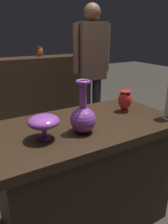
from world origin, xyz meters
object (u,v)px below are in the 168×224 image
at_px(vase_centerpiece, 83,117).
at_px(shelf_vase_right, 40,51).
at_px(vase_left_accent, 125,100).
at_px(visitor_near_right, 92,66).
at_px(vase_right_accent, 44,122).

xyz_separation_m(vase_centerpiece, shelf_vase_right, (0.59, 2.37, 0.18)).
relative_size(vase_left_accent, visitor_near_right, 0.09).
distance_m(vase_centerpiece, shelf_vase_right, 2.45).
xyz_separation_m(vase_centerpiece, vase_right_accent, (-0.22, 0.03, 0.01)).
height_order(vase_right_accent, shelf_vase_right, shelf_vase_right).
xyz_separation_m(vase_centerpiece, vase_left_accent, (0.44, 0.15, -0.01)).
height_order(vase_centerpiece, vase_left_accent, vase_centerpiece).
height_order(vase_left_accent, visitor_near_right, visitor_near_right).
height_order(shelf_vase_right, visitor_near_right, visitor_near_right).
bearing_deg(vase_left_accent, shelf_vase_right, 85.97).
height_order(vase_left_accent, vase_right_accent, vase_left_accent).
relative_size(vase_centerpiece, visitor_near_right, 0.18).
bearing_deg(vase_centerpiece, vase_right_accent, 172.96).
bearing_deg(vase_right_accent, vase_centerpiece, -7.04).
bearing_deg(vase_centerpiece, shelf_vase_right, 75.95).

